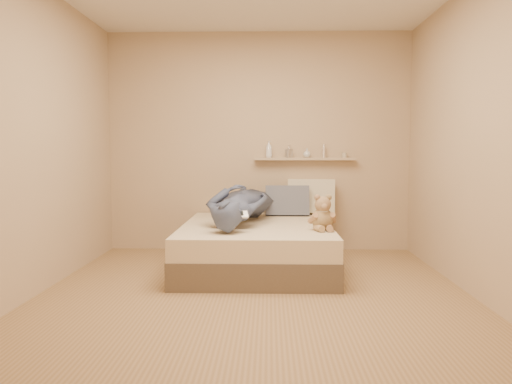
{
  "coord_description": "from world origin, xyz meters",
  "views": [
    {
      "loc": [
        0.12,
        -4.1,
        1.18
      ],
      "look_at": [
        0.0,
        0.65,
        0.8
      ],
      "focal_mm": 35.0,
      "sensor_mm": 36.0,
      "label": 1
    }
  ],
  "objects_px": {
    "bed": "(257,246)",
    "pillow_cream": "(311,197)",
    "game_console": "(238,215)",
    "dark_plush": "(222,208)",
    "teddy_bear": "(323,215)",
    "pillow_grey": "(287,201)",
    "wall_shelf": "(305,159)",
    "person": "(241,203)"
  },
  "relations": [
    {
      "from": "game_console",
      "to": "person",
      "type": "xyz_separation_m",
      "value": [
        -0.01,
        0.67,
        0.03
      ]
    },
    {
      "from": "game_console",
      "to": "dark_plush",
      "type": "xyz_separation_m",
      "value": [
        -0.25,
        1.1,
        -0.06
      ]
    },
    {
      "from": "bed",
      "to": "person",
      "type": "height_order",
      "value": "person"
    },
    {
      "from": "pillow_cream",
      "to": "wall_shelf",
      "type": "relative_size",
      "value": 0.46
    },
    {
      "from": "bed",
      "to": "pillow_grey",
      "type": "xyz_separation_m",
      "value": [
        0.33,
        0.69,
        0.4
      ]
    },
    {
      "from": "pillow_cream",
      "to": "pillow_grey",
      "type": "bearing_deg",
      "value": -154.22
    },
    {
      "from": "dark_plush",
      "to": "pillow_cream",
      "type": "relative_size",
      "value": 0.45
    },
    {
      "from": "pillow_cream",
      "to": "dark_plush",
      "type": "bearing_deg",
      "value": -164.75
    },
    {
      "from": "game_console",
      "to": "person",
      "type": "relative_size",
      "value": 0.12
    },
    {
      "from": "bed",
      "to": "person",
      "type": "distance_m",
      "value": 0.47
    },
    {
      "from": "person",
      "to": "wall_shelf",
      "type": "xyz_separation_m",
      "value": [
        0.72,
        0.79,
        0.45
      ]
    },
    {
      "from": "game_console",
      "to": "wall_shelf",
      "type": "distance_m",
      "value": 1.69
    },
    {
      "from": "game_console",
      "to": "dark_plush",
      "type": "height_order",
      "value": "dark_plush"
    },
    {
      "from": "bed",
      "to": "game_console",
      "type": "xyz_separation_m",
      "value": [
        -0.16,
        -0.55,
        0.39
      ]
    },
    {
      "from": "pillow_cream",
      "to": "teddy_bear",
      "type": "bearing_deg",
      "value": -89.86
    },
    {
      "from": "teddy_bear",
      "to": "pillow_grey",
      "type": "height_order",
      "value": "pillow_grey"
    },
    {
      "from": "teddy_bear",
      "to": "pillow_cream",
      "type": "height_order",
      "value": "pillow_cream"
    },
    {
      "from": "person",
      "to": "wall_shelf",
      "type": "bearing_deg",
      "value": -123.57
    },
    {
      "from": "pillow_grey",
      "to": "person",
      "type": "bearing_deg",
      "value": -131.0
    },
    {
      "from": "teddy_bear",
      "to": "person",
      "type": "distance_m",
      "value": 0.94
    },
    {
      "from": "bed",
      "to": "game_console",
      "type": "bearing_deg",
      "value": -106.09
    },
    {
      "from": "game_console",
      "to": "pillow_grey",
      "type": "relative_size",
      "value": 0.4
    },
    {
      "from": "teddy_bear",
      "to": "game_console",
      "type": "bearing_deg",
      "value": -168.55
    },
    {
      "from": "bed",
      "to": "pillow_grey",
      "type": "distance_m",
      "value": 0.86
    },
    {
      "from": "pillow_grey",
      "to": "person",
      "type": "height_order",
      "value": "person"
    },
    {
      "from": "pillow_grey",
      "to": "wall_shelf",
      "type": "height_order",
      "value": "wall_shelf"
    },
    {
      "from": "teddy_bear",
      "to": "pillow_grey",
      "type": "relative_size",
      "value": 0.68
    },
    {
      "from": "game_console",
      "to": "pillow_grey",
      "type": "xyz_separation_m",
      "value": [
        0.49,
        1.24,
        0.0
      ]
    },
    {
      "from": "bed",
      "to": "game_console",
      "type": "height_order",
      "value": "game_console"
    },
    {
      "from": "dark_plush",
      "to": "pillow_cream",
      "type": "xyz_separation_m",
      "value": [
        1.03,
        0.28,
        0.09
      ]
    },
    {
      "from": "teddy_bear",
      "to": "wall_shelf",
      "type": "distance_m",
      "value": 1.4
    },
    {
      "from": "bed",
      "to": "pillow_cream",
      "type": "bearing_deg",
      "value": 53.06
    },
    {
      "from": "pillow_cream",
      "to": "wall_shelf",
      "type": "distance_m",
      "value": 0.46
    },
    {
      "from": "teddy_bear",
      "to": "bed",
      "type": "bearing_deg",
      "value": 147.99
    },
    {
      "from": "wall_shelf",
      "to": "dark_plush",
      "type": "bearing_deg",
      "value": -159.38
    },
    {
      "from": "teddy_bear",
      "to": "wall_shelf",
      "type": "relative_size",
      "value": 0.28
    },
    {
      "from": "teddy_bear",
      "to": "pillow_cream",
      "type": "distance_m",
      "value": 1.22
    },
    {
      "from": "pillow_grey",
      "to": "person",
      "type": "xyz_separation_m",
      "value": [
        -0.5,
        -0.58,
        0.03
      ]
    },
    {
      "from": "person",
      "to": "wall_shelf",
      "type": "distance_m",
      "value": 1.16
    },
    {
      "from": "dark_plush",
      "to": "pillow_grey",
      "type": "relative_size",
      "value": 0.49
    },
    {
      "from": "person",
      "to": "bed",
      "type": "bearing_deg",
      "value": 153.93
    },
    {
      "from": "game_console",
      "to": "teddy_bear",
      "type": "xyz_separation_m",
      "value": [
        0.79,
        0.16,
        -0.03
      ]
    }
  ]
}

